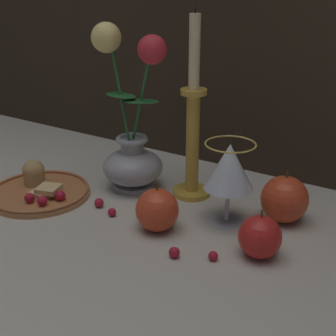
# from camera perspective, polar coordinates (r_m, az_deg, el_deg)

# --- Properties ---
(ground_plane) EXTENTS (2.40, 2.40, 0.00)m
(ground_plane) POSITION_cam_1_polar(r_m,az_deg,el_deg) (0.86, -2.69, -5.56)
(ground_plane) COLOR #B7B2A3
(ground_plane) RESTS_ON ground
(vase) EXTENTS (0.15, 0.12, 0.33)m
(vase) POSITION_cam_1_polar(r_m,az_deg,el_deg) (0.93, -4.46, 3.32)
(vase) COLOR #A3A3A8
(vase) RESTS_ON ground_plane
(plate_with_pastries) EXTENTS (0.20, 0.20, 0.06)m
(plate_with_pastries) POSITION_cam_1_polar(r_m,az_deg,el_deg) (0.96, -15.44, -2.47)
(plate_with_pastries) COLOR #B77042
(plate_with_pastries) RESTS_ON ground_plane
(wine_glass) EXTENTS (0.09, 0.09, 0.15)m
(wine_glass) POSITION_cam_1_polar(r_m,az_deg,el_deg) (0.80, 7.46, -0.14)
(wine_glass) COLOR silver
(wine_glass) RESTS_ON ground_plane
(candlestick) EXTENTS (0.07, 0.07, 0.35)m
(candlestick) POSITION_cam_1_polar(r_m,az_deg,el_deg) (0.89, 3.04, 4.35)
(candlestick) COLOR gold
(candlestick) RESTS_ON ground_plane
(apple_beside_vase) EXTENTS (0.08, 0.08, 0.10)m
(apple_beside_vase) POSITION_cam_1_polar(r_m,az_deg,el_deg) (0.84, 14.01, -3.71)
(apple_beside_vase) COLOR #D14223
(apple_beside_vase) RESTS_ON ground_plane
(apple_near_glass) EXTENTS (0.07, 0.07, 0.09)m
(apple_near_glass) POSITION_cam_1_polar(r_m,az_deg,el_deg) (0.79, -1.34, -5.13)
(apple_near_glass) COLOR #D14223
(apple_near_glass) RESTS_ON ground_plane
(apple_at_table_edge) EXTENTS (0.07, 0.07, 0.08)m
(apple_at_table_edge) POSITION_cam_1_polar(r_m,az_deg,el_deg) (0.74, 11.14, -8.22)
(apple_at_table_edge) COLOR red
(apple_at_table_edge) RESTS_ON ground_plane
(berry_near_plate) EXTENTS (0.02, 0.02, 0.02)m
(berry_near_plate) POSITION_cam_1_polar(r_m,az_deg,el_deg) (0.89, -8.41, -4.22)
(berry_near_plate) COLOR #AD192D
(berry_near_plate) RESTS_ON ground_plane
(berry_front_center) EXTENTS (0.02, 0.02, 0.02)m
(berry_front_center) POSITION_cam_1_polar(r_m,az_deg,el_deg) (0.73, 5.52, -10.62)
(berry_front_center) COLOR #AD192D
(berry_front_center) RESTS_ON ground_plane
(berry_by_glass_stem) EXTENTS (0.02, 0.02, 0.02)m
(berry_by_glass_stem) POSITION_cam_1_polar(r_m,az_deg,el_deg) (0.85, -6.85, -5.36)
(berry_by_glass_stem) COLOR #AD192D
(berry_by_glass_stem) RESTS_ON ground_plane
(berry_under_candlestick) EXTENTS (0.02, 0.02, 0.02)m
(berry_under_candlestick) POSITION_cam_1_polar(r_m,az_deg,el_deg) (0.73, 0.78, -10.25)
(berry_under_candlestick) COLOR #AD192D
(berry_under_candlestick) RESTS_ON ground_plane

